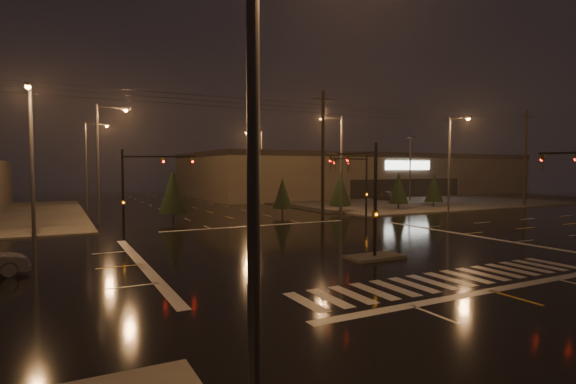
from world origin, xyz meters
The scene contains 26 objects.
ground centered at (0.00, 0.00, 0.00)m, with size 140.00×140.00×0.00m, color black.
sidewalk_ne centered at (30.00, 30.00, 0.06)m, with size 36.00×36.00×0.12m, color #4C4944.
median_island centered at (0.00, -4.00, 0.07)m, with size 3.00×1.60×0.15m, color #4C4944.
crosswalk centered at (0.00, -9.00, 0.01)m, with size 15.00×2.60×0.01m, color beige.
stop_bar_near centered at (0.00, -11.00, 0.01)m, with size 16.00×0.50×0.01m, color beige.
stop_bar_far centered at (0.00, 11.00, 0.01)m, with size 16.00×0.50×0.01m, color beige.
parking_lot centered at (35.00, 28.00, 0.04)m, with size 50.00×24.00×0.08m, color black.
retail_building centered at (35.00, 45.99, 3.84)m, with size 60.20×28.30×7.20m.
signal_mast_median centered at (0.00, -3.07, 3.75)m, with size 0.25×4.59×6.00m.
signal_mast_ne centered at (9.50, 10.14, 3.79)m, with size 4.84×1.86×6.00m.
signal_mast_nw centered at (-9.50, 10.14, 3.79)m, with size 4.84×1.86×6.00m.
streetlight_0 centered at (-11.18, -15.00, 5.80)m, with size 2.77×0.32×10.00m.
streetlight_1 centered at (-11.18, 18.00, 5.80)m, with size 2.77×0.32×10.00m.
streetlight_2 centered at (-11.18, 34.00, 5.80)m, with size 2.77×0.32×10.00m.
streetlight_3 centered at (11.18, 16.00, 5.80)m, with size 2.77×0.32×10.00m.
streetlight_4 centered at (11.18, 36.00, 5.80)m, with size 2.77×0.32×10.00m.
streetlight_5 centered at (-16.00, 11.18, 5.80)m, with size 0.32×2.77×10.00m.
streetlight_6 centered at (22.00, 11.18, 5.80)m, with size 0.32×2.77×10.00m.
utility_pole_1 centered at (8.00, 14.00, 6.13)m, with size 2.20×0.32×12.00m.
utility_pole_2 centered at (38.00, 14.00, 6.13)m, with size 2.20×0.32×12.00m.
conifer_0 centered at (12.25, 17.31, 2.52)m, with size 2.33×2.33×4.34m.
conifer_1 centered at (19.93, 16.90, 2.46)m, with size 2.25×2.25×4.22m.
conifer_2 centered at (25.69, 17.21, 2.41)m, with size 2.20×2.20×4.13m.
conifer_3 centered at (-5.45, 17.37, 2.68)m, with size 2.54×2.54×4.67m.
conifer_4 centered at (5.43, 17.42, 2.23)m, with size 1.96×1.96×3.76m.
car_parked centered at (27.56, 28.17, 0.77)m, with size 1.81×4.51×1.54m, color black.
Camera 1 is at (-14.67, -22.44, 4.67)m, focal length 28.00 mm.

